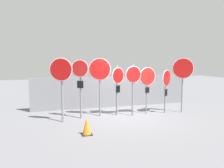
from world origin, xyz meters
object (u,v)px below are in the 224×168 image
at_px(stop_sign_0, 61,76).
at_px(traffic_cone_0, 87,126).
at_px(stop_sign_4, 133,79).
at_px(stop_sign_2, 100,73).
at_px(stop_sign_5, 147,79).
at_px(stop_sign_3, 118,82).
at_px(stop_sign_6, 166,81).
at_px(stop_sign_7, 183,72).
at_px(stop_sign_1, 80,77).

bearing_deg(stop_sign_0, traffic_cone_0, -46.49).
xyz_separation_m(stop_sign_4, traffic_cone_0, (-2.40, -1.85, -1.37)).
bearing_deg(stop_sign_2, stop_sign_5, 6.21).
distance_m(stop_sign_2, stop_sign_3, 0.89).
bearing_deg(stop_sign_4, stop_sign_0, 178.29).
distance_m(stop_sign_3, stop_sign_6, 2.28).
bearing_deg(stop_sign_4, traffic_cone_0, -146.61).
bearing_deg(stop_sign_6, stop_sign_7, -43.58).
bearing_deg(stop_sign_7, stop_sign_4, -151.32).
distance_m(stop_sign_4, stop_sign_6, 1.65).
distance_m(stop_sign_0, stop_sign_6, 4.73).
bearing_deg(stop_sign_2, stop_sign_6, 5.60).
height_order(stop_sign_4, traffic_cone_0, stop_sign_4).
bearing_deg(stop_sign_5, stop_sign_7, -17.07).
relative_size(stop_sign_2, stop_sign_3, 1.15).
bearing_deg(stop_sign_6, stop_sign_1, 142.45).
height_order(stop_sign_6, stop_sign_7, stop_sign_7).
bearing_deg(traffic_cone_0, stop_sign_4, 37.63).
bearing_deg(stop_sign_3, traffic_cone_0, -157.23).
bearing_deg(stop_sign_3, stop_sign_0, 162.51).
height_order(stop_sign_3, traffic_cone_0, stop_sign_3).
bearing_deg(stop_sign_2, stop_sign_3, 9.13).
bearing_deg(stop_sign_5, stop_sign_4, -179.09).
bearing_deg(stop_sign_2, stop_sign_7, 5.10).
xyz_separation_m(stop_sign_0, stop_sign_6, (4.72, 0.14, -0.37)).
xyz_separation_m(stop_sign_2, stop_sign_4, (1.41, -0.35, -0.24)).
bearing_deg(stop_sign_1, stop_sign_6, 19.33).
bearing_deg(stop_sign_2, stop_sign_1, -158.23).
bearing_deg(stop_sign_4, stop_sign_2, 162.00).
height_order(stop_sign_5, traffic_cone_0, stop_sign_5).
xyz_separation_m(stop_sign_0, stop_sign_5, (3.82, 0.26, -0.26)).
distance_m(stop_sign_0, stop_sign_4, 3.09).
bearing_deg(stop_sign_6, stop_sign_4, 145.34).
relative_size(stop_sign_2, stop_sign_7, 1.01).
distance_m(stop_sign_1, stop_sign_5, 3.04).
xyz_separation_m(stop_sign_5, traffic_cone_0, (-3.14, -1.98, -1.29)).
xyz_separation_m(stop_sign_1, traffic_cone_0, (-0.11, -2.05, -1.48)).
height_order(stop_sign_1, stop_sign_5, stop_sign_1).
relative_size(stop_sign_2, traffic_cone_0, 4.32).
relative_size(stop_sign_4, stop_sign_5, 1.08).
height_order(stop_sign_0, stop_sign_5, stop_sign_0).
bearing_deg(stop_sign_7, stop_sign_3, -156.47).
relative_size(stop_sign_0, stop_sign_7, 1.00).
distance_m(stop_sign_1, stop_sign_2, 0.90).
bearing_deg(stop_sign_6, stop_sign_0, 146.96).
height_order(stop_sign_3, stop_sign_6, stop_sign_3).
relative_size(stop_sign_6, stop_sign_7, 0.80).
xyz_separation_m(stop_sign_1, stop_sign_6, (3.93, -0.19, -0.29)).
height_order(stop_sign_0, stop_sign_4, stop_sign_0).
bearing_deg(stop_sign_5, stop_sign_0, 175.22).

